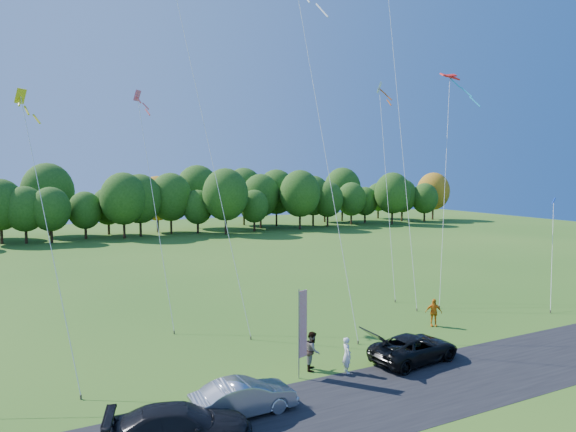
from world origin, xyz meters
name	(u,v)px	position (x,y,z in m)	size (l,w,h in m)	color
ground	(342,364)	(0.00, 0.00, 0.00)	(160.00, 160.00, 0.00)	#2A5A17
asphalt_strip	(392,394)	(0.00, -4.00, 0.01)	(90.00, 6.00, 0.01)	black
tree_line	(136,238)	(0.00, 55.00, 0.00)	(116.00, 12.00, 10.00)	#1E4711
black_suv	(414,348)	(3.48, -1.37, 0.69)	(2.27, 4.93, 1.37)	black
silver_sedan	(244,397)	(-6.42, -2.76, 0.70)	(1.48, 4.25, 1.40)	#9C9CA0
dark_truck_a	(180,427)	(-9.33, -4.01, 0.74)	(2.06, 5.08, 1.47)	black
person_tailgate_a	(347,355)	(-0.42, -1.06, 0.87)	(0.63, 0.41, 1.73)	silver
person_tailgate_b	(313,351)	(-1.68, 0.04, 0.94)	(0.91, 0.71, 1.88)	gray
person_east	(434,312)	(8.53, 2.71, 0.87)	(1.02, 0.42, 1.74)	orange
feather_flag	(302,323)	(-2.60, -0.54, 2.59)	(0.54, 0.23, 4.24)	#999999
kite_delta_blue	(195,83)	(-4.23, 10.41, 15.10)	(4.75, 10.86, 30.90)	#4C3F33
kite_parafoil_orange	(398,99)	(12.21, 11.17, 15.30)	(6.47, 11.29, 30.96)	#4C3F33
kite_delta_red	(321,127)	(3.12, 7.46, 12.45)	(2.89, 11.41, 24.93)	#4C3F33
kite_parafoil_rainbow	(445,180)	(15.18, 8.90, 8.96)	(8.39, 7.03, 18.27)	#4C3F33
kite_diamond_yellow	(48,232)	(-13.02, 5.05, 6.86)	(2.46, 7.49, 14.18)	#4C3F33
kite_diamond_white	(387,186)	(11.49, 11.41, 8.46)	(3.49, 6.74, 17.51)	#4C3F33
kite_diamond_pink	(154,202)	(-6.58, 12.05, 7.72)	(1.23, 7.52, 15.55)	#4C3F33
kite_diamond_blue_low	(552,251)	(20.75, 3.56, 3.72)	(6.45, 4.88, 7.79)	#4C3F33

